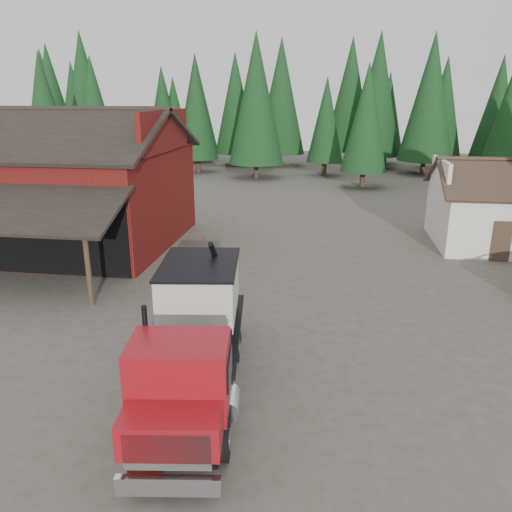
# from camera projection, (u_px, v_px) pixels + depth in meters

# --- Properties ---
(ground) EXTENTS (120.00, 120.00, 0.00)m
(ground) POSITION_uv_depth(u_px,v_px,m) (223.00, 339.00, 16.42)
(ground) COLOR #474338
(ground) RESTS_ON ground
(red_barn) EXTENTS (12.80, 13.63, 7.18)m
(red_barn) POSITION_uv_depth(u_px,v_px,m) (59.00, 194.00, 26.48)
(red_barn) COLOR #601810
(red_barn) RESTS_ON ground
(conifer_backdrop) EXTENTS (76.00, 16.00, 16.00)m
(conifer_backdrop) POSITION_uv_depth(u_px,v_px,m) (302.00, 168.00, 55.96)
(conifer_backdrop) COLOR black
(conifer_backdrop) RESTS_ON ground
(near_pine_a) EXTENTS (4.40, 4.40, 11.40)m
(near_pine_a) POSITION_uv_depth(u_px,v_px,m) (44.00, 111.00, 43.95)
(near_pine_a) COLOR #382619
(near_pine_a) RESTS_ON ground
(near_pine_b) EXTENTS (3.96, 3.96, 10.40)m
(near_pine_b) POSITION_uv_depth(u_px,v_px,m) (366.00, 118.00, 42.01)
(near_pine_b) COLOR #382619
(near_pine_b) RESTS_ON ground
(near_pine_d) EXTENTS (5.28, 5.28, 13.40)m
(near_pine_d) POSITION_uv_depth(u_px,v_px,m) (256.00, 99.00, 46.74)
(near_pine_d) COLOR #382619
(near_pine_d) RESTS_ON ground
(feed_truck) EXTENTS (3.22, 8.36, 3.68)m
(feed_truck) POSITION_uv_depth(u_px,v_px,m) (195.00, 332.00, 13.10)
(feed_truck) COLOR black
(feed_truck) RESTS_ON ground
(equip_box) EXTENTS (1.02, 1.27, 0.60)m
(equip_box) POSITION_uv_depth(u_px,v_px,m) (145.00, 454.00, 10.73)
(equip_box) COLOR maroon
(equip_box) RESTS_ON ground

